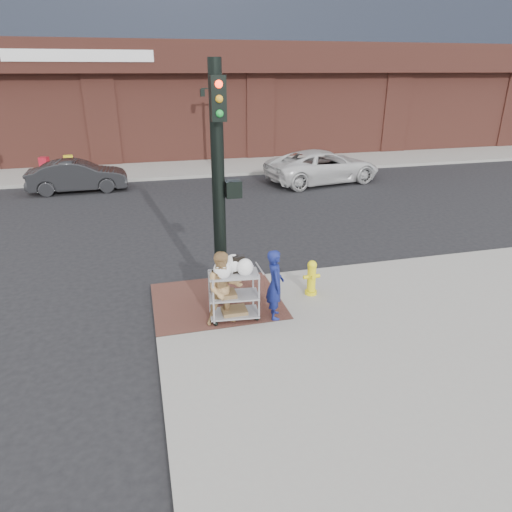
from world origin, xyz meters
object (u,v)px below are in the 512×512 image
object	(u,v)px
traffic_signal_pole	(220,184)
utility_cart	(234,291)
fire_hydrant	(312,277)
pedestrian_tan	(224,289)
lamp_post	(214,118)
woman_blue	(275,284)
minivan_white	(323,166)
sedan_dark	(78,176)

from	to	relation	value
traffic_signal_pole	utility_cart	distance (m)	2.19
fire_hydrant	utility_cart	bearing A→B (deg)	-161.54
pedestrian_tan	lamp_post	bearing A→B (deg)	78.41
woman_blue	fire_hydrant	distance (m)	1.40
minivan_white	utility_cart	xyz separation A→B (m)	(-6.71, -11.62, 0.02)
traffic_signal_pole	woman_blue	world-z (taller)	traffic_signal_pole
woman_blue	fire_hydrant	xyz separation A→B (m)	(1.11, 0.80, -0.33)
lamp_post	minivan_white	size ratio (longest dim) A/B	0.74
pedestrian_tan	minivan_white	bearing A→B (deg)	57.05
pedestrian_tan	utility_cart	world-z (taller)	pedestrian_tan
lamp_post	minivan_white	world-z (taller)	lamp_post
traffic_signal_pole	minivan_white	xyz separation A→B (m)	(6.81, 10.89, -2.08)
fire_hydrant	sedan_dark	bearing A→B (deg)	116.99
lamp_post	utility_cart	distance (m)	16.24
minivan_white	utility_cart	distance (m)	13.42
pedestrian_tan	minivan_white	xyz separation A→B (m)	(6.94, 11.75, -0.17)
traffic_signal_pole	pedestrian_tan	xyz separation A→B (m)	(-0.13, -0.86, -1.91)
traffic_signal_pole	minivan_white	world-z (taller)	traffic_signal_pole
sedan_dark	fire_hydrant	distance (m)	13.51
sedan_dark	utility_cart	world-z (taller)	utility_cart
lamp_post	utility_cart	bearing A→B (deg)	-98.48
fire_hydrant	minivan_white	bearing A→B (deg)	66.48
sedan_dark	fire_hydrant	bearing A→B (deg)	-154.41
traffic_signal_pole	sedan_dark	size ratio (longest dim) A/B	1.22
sedan_dark	fire_hydrant	world-z (taller)	sedan_dark
woman_blue	sedan_dark	distance (m)	13.79
lamp_post	pedestrian_tan	distance (m)	16.38
lamp_post	woman_blue	distance (m)	16.27
minivan_white	pedestrian_tan	bearing A→B (deg)	139.59
traffic_signal_pole	fire_hydrant	size ratio (longest dim) A/B	6.06
woman_blue	utility_cart	world-z (taller)	woman_blue
utility_cart	woman_blue	bearing A→B (deg)	-10.37
lamp_post	sedan_dark	size ratio (longest dim) A/B	0.97
lamp_post	fire_hydrant	world-z (taller)	lamp_post
fire_hydrant	lamp_post	bearing A→B (deg)	88.33
utility_cart	fire_hydrant	bearing A→B (deg)	18.46
minivan_white	fire_hydrant	bearing A→B (deg)	146.63
traffic_signal_pole	fire_hydrant	distance (m)	3.04
lamp_post	pedestrian_tan	world-z (taller)	lamp_post
pedestrian_tan	utility_cart	bearing A→B (deg)	27.35
sedan_dark	utility_cart	size ratio (longest dim) A/B	2.99
minivan_white	woman_blue	bearing A→B (deg)	143.58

